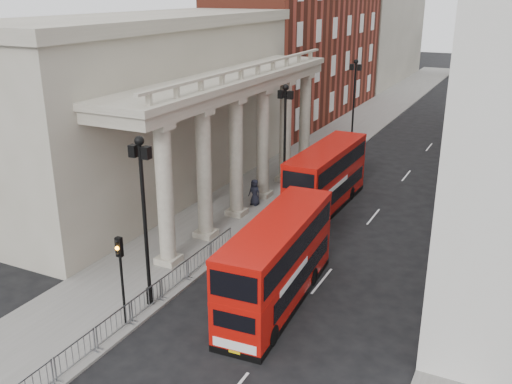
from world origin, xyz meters
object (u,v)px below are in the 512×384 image
traffic_light (120,265)px  pedestrian_b (204,193)px  bus_near (278,261)px  lamp_post_north (354,98)px  lamp_post_south (144,211)px  lamp_post_mid (285,135)px  pedestrian_c (255,192)px  pedestrian_a (209,218)px  bus_far (326,177)px

traffic_light → pedestrian_b: size_ratio=2.48×
bus_near → lamp_post_north: bearing=97.0°
bus_near → lamp_post_south: bearing=-154.0°
lamp_post_mid → pedestrian_c: 4.50m
traffic_light → pedestrian_a: 11.47m
bus_near → pedestrian_c: 13.11m
lamp_post_mid → bus_near: lamp_post_mid is taller
bus_near → pedestrian_a: (-7.47, 6.00, -1.33)m
pedestrian_a → pedestrian_b: size_ratio=0.91×
traffic_light → pedestrian_a: size_ratio=2.72×
pedestrian_a → bus_far: bearing=37.4°
lamp_post_south → traffic_light: 2.71m
lamp_post_south → pedestrian_c: 14.76m
bus_far → pedestrian_b: (-7.70, -3.61, -1.28)m
lamp_post_north → bus_near: lamp_post_north is taller
lamp_post_mid → lamp_post_north: (0.00, 16.00, 0.00)m
lamp_post_mid → traffic_light: 18.11m
traffic_light → pedestrian_b: (-4.73, 14.65, -2.12)m
bus_far → lamp_post_north: bearing=101.8°
lamp_post_south → bus_far: lamp_post_south is taller
pedestrian_a → bus_near: bearing=-55.7°
bus_near → bus_far: size_ratio=1.00×
traffic_light → bus_far: bearing=80.8°
lamp_post_mid → pedestrian_a: size_ratio=5.27×
lamp_post_north → bus_near: size_ratio=0.83×
bus_far → pedestrian_c: size_ratio=5.38×
lamp_post_north → pedestrian_a: bearing=-95.3°
lamp_post_mid → lamp_post_north: 16.00m
lamp_post_south → lamp_post_mid: same height
traffic_light → lamp_post_south: bearing=92.8°
bus_far → pedestrian_b: size_ratio=5.82×
pedestrian_a → pedestrian_b: 4.40m
bus_near → pedestrian_c: (-6.80, 11.15, -1.19)m
lamp_post_south → pedestrian_c: lamp_post_south is taller
lamp_post_mid → pedestrian_c: size_ratio=4.45×
traffic_light → pedestrian_c: 16.40m
lamp_post_south → lamp_post_north: size_ratio=1.00×
lamp_post_north → traffic_light: 34.07m
lamp_post_north → pedestrian_a: lamp_post_north is taller
lamp_post_north → traffic_light: bearing=-89.8°
traffic_light → pedestrian_c: size_ratio=2.30×
lamp_post_mid → pedestrian_a: (-2.11, -6.98, -4.00)m
lamp_post_mid → pedestrian_c: bearing=-128.3°
bus_near → bus_far: bus_far is taller
bus_far → bus_near: bearing=-79.4°
pedestrian_b → pedestrian_a: bearing=104.4°
pedestrian_a → lamp_post_north: bearing=67.8°
pedestrian_b → lamp_post_mid: bearing=-164.5°
pedestrian_b → lamp_post_north: bearing=-124.0°
lamp_post_mid → traffic_light: size_ratio=1.93×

